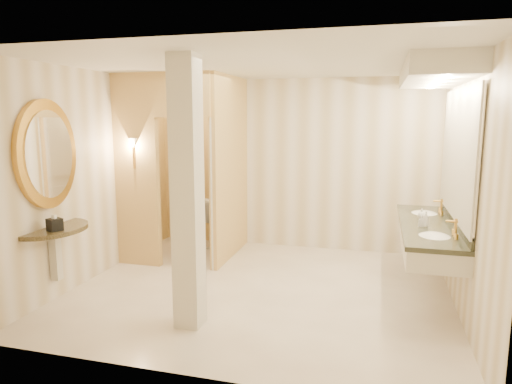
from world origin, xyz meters
TOP-DOWN VIEW (x-y plane):
  - floor at (0.00, 0.00)m, footprint 4.50×4.50m
  - ceiling at (0.00, 0.00)m, footprint 4.50×4.50m
  - wall_back at (0.00, 2.00)m, footprint 4.50×0.02m
  - wall_front at (0.00, -2.00)m, footprint 4.50×0.02m
  - wall_left at (-2.25, 0.00)m, footprint 0.02×4.00m
  - wall_right at (2.25, 0.00)m, footprint 0.02×4.00m
  - toilet_closet at (-1.12, 0.97)m, footprint 1.50×1.55m
  - wall_sconce at (-1.93, 0.43)m, footprint 0.14×0.14m
  - vanity at (1.98, 0.37)m, footprint 0.75×2.38m
  - console_shelf at (-2.21, -0.93)m, footprint 0.93×0.93m
  - pillar at (-0.45, -1.12)m, footprint 0.26×0.26m
  - tissue_box at (-2.05, -1.08)m, footprint 0.18×0.18m
  - toilet at (-1.10, 1.75)m, footprint 0.62×0.88m
  - soap_bottle_a at (1.85, 0.17)m, footprint 0.06×0.06m
  - soap_bottle_b at (1.89, 0.60)m, footprint 0.12×0.12m
  - soap_bottle_c at (1.89, 0.17)m, footprint 0.09×0.09m

SIDE VIEW (x-z plane):
  - floor at x=0.00m, z-range 0.00..0.00m
  - toilet at x=-1.10m, z-range 0.00..0.82m
  - soap_bottle_b at x=1.89m, z-range 0.88..1.00m
  - soap_bottle_a at x=1.85m, z-range 0.88..1.00m
  - tissue_box at x=-2.05m, z-range 0.88..1.01m
  - soap_bottle_c at x=1.89m, z-range 0.88..1.06m
  - console_shelf at x=-2.21m, z-range 0.38..2.30m
  - wall_back at x=0.00m, z-range 0.00..2.70m
  - wall_front at x=0.00m, z-range 0.00..2.70m
  - wall_left at x=-2.25m, z-range 0.00..2.70m
  - wall_right at x=2.25m, z-range 0.00..2.70m
  - pillar at x=-0.45m, z-range 0.00..2.70m
  - toilet_closet at x=-1.12m, z-range 0.04..2.74m
  - vanity at x=1.98m, z-range 0.58..2.67m
  - wall_sconce at x=-1.93m, z-range 1.52..1.94m
  - ceiling at x=0.00m, z-range 2.70..2.70m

